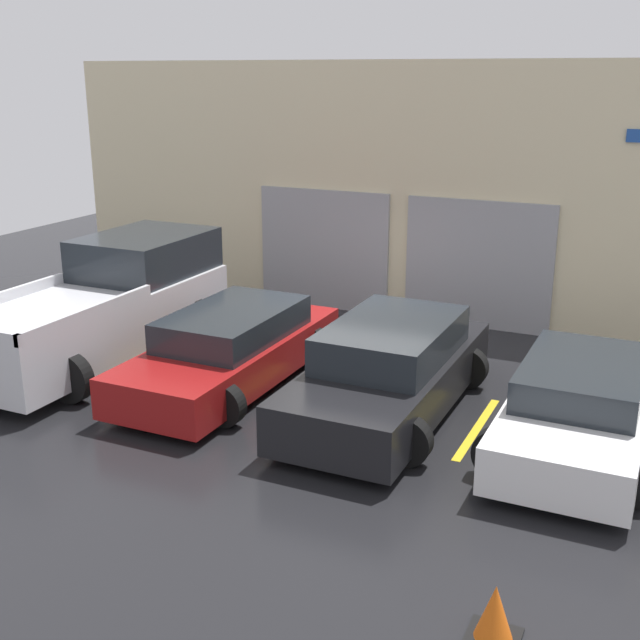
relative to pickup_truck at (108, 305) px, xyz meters
The scene contains 11 objects.
ground_plane 4.31m from the pickup_truck, 17.99° to the left, with size 28.00×28.00×0.00m, color black.
shophouse_building 6.30m from the pickup_truck, 48.92° to the left, with size 15.62×0.68×5.01m.
pickup_truck is the anchor object (origin of this frame).
sedan_white 8.03m from the pickup_truck, ahead, with size 2.15×4.22×1.17m.
sedan_side 2.71m from the pickup_truck, ahead, with size 2.13×4.60×1.21m.
van_right 5.36m from the pickup_truck, ahead, with size 2.22×4.63×1.36m.
parking_stripe_far_left 1.64m from the pickup_truck, 166.40° to the right, with size 0.12×2.20×0.01m, color gold.
parking_stripe_left 1.64m from the pickup_truck, 13.60° to the right, with size 0.12×2.20×0.01m, color gold.
parking_stripe_centre 4.12m from the pickup_truck, ahead, with size 0.12×2.20×0.01m, color gold.
parking_stripe_right 6.75m from the pickup_truck, ahead, with size 0.12×2.20×0.01m, color gold.
traffic_cone 9.17m from the pickup_truck, 30.01° to the right, with size 0.47×0.47×0.55m.
Camera 1 is at (5.03, -11.88, 4.80)m, focal length 45.00 mm.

